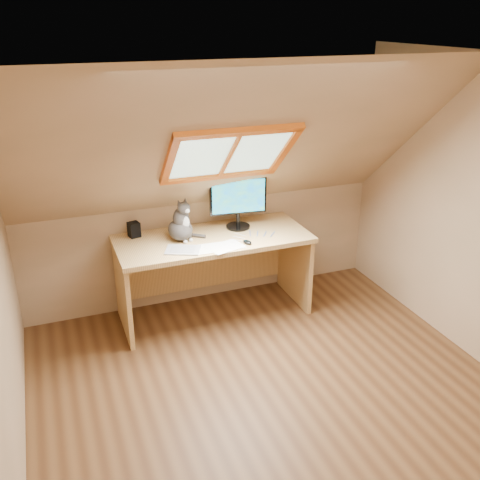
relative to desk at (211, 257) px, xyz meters
name	(u,v)px	position (x,y,z in m)	size (l,w,h in m)	color
ground	(279,402)	(0.04, -1.45, -0.56)	(3.50, 3.50, 0.00)	brown
room_shell	(291,226)	(0.04, -1.55, 0.87)	(3.52, 3.52, 2.41)	tan
desk	(211,257)	(0.00, 0.00, 0.00)	(1.74, 0.76, 0.79)	tan
monitor	(238,199)	(0.29, 0.05, 0.52)	(0.53, 0.22, 0.49)	black
cat	(181,225)	(-0.28, -0.04, 0.38)	(0.30, 0.32, 0.40)	#494441
desk_speaker	(134,230)	(-0.66, 0.18, 0.30)	(0.09, 0.09, 0.14)	black
graphics_tablet	(183,250)	(-0.33, -0.28, 0.24)	(0.29, 0.20, 0.01)	#B2B2B7
mouse	(247,242)	(0.23, -0.33, 0.25)	(0.05, 0.10, 0.03)	black
papers	(217,248)	(-0.04, -0.33, 0.24)	(0.35, 0.30, 0.01)	white
cables	(252,236)	(0.34, -0.19, 0.24)	(0.51, 0.26, 0.01)	silver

